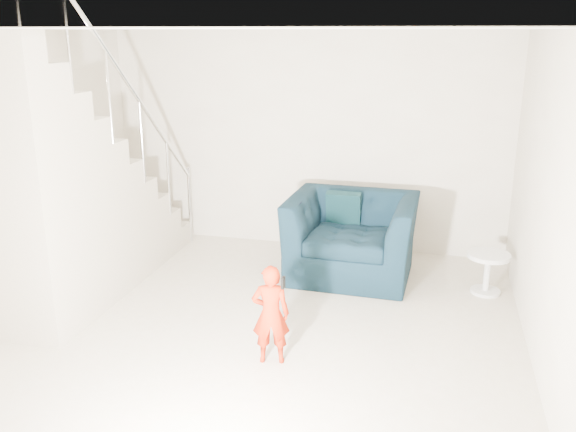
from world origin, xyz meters
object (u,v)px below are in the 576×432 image
object	(u,v)px
toddler	(271,314)
staircase	(67,210)
armchair	(352,236)
side_table	(488,266)

from	to	relation	value
toddler	staircase	size ratio (longest dim) A/B	0.24
armchair	staircase	xyz separation A→B (m)	(-2.73, -1.31, 0.49)
side_table	staircase	size ratio (longest dim) A/B	0.12
armchair	side_table	size ratio (longest dim) A/B	3.13
toddler	armchair	bearing A→B (deg)	-113.44
toddler	side_table	distance (m)	2.66
toddler	staircase	distance (m)	2.53
toddler	side_table	bearing A→B (deg)	-147.38
side_table	toddler	bearing A→B (deg)	-134.18
side_table	staircase	world-z (taller)	staircase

